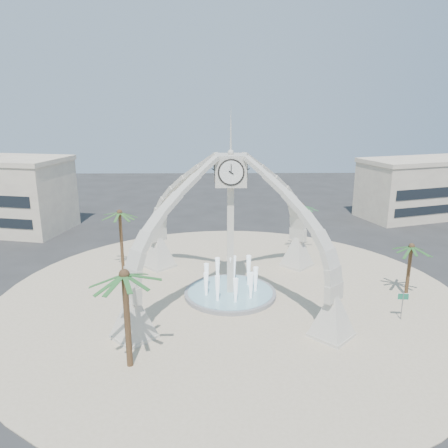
{
  "coord_description": "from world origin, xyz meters",
  "views": [
    {
      "loc": [
        -1.04,
        -35.11,
        16.22
      ],
      "look_at": [
        -0.51,
        2.0,
        5.97
      ],
      "focal_mm": 35.0,
      "sensor_mm": 36.0,
      "label": 1
    }
  ],
  "objects_px": {
    "street_sign": "(403,300)",
    "palm_south": "(124,276)",
    "palm_east": "(412,247)",
    "palm_west": "(120,213)",
    "fountain": "(230,293)",
    "clock_tower": "(230,224)",
    "palm_north": "(302,206)"
  },
  "relations": [
    {
      "from": "clock_tower",
      "to": "street_sign",
      "type": "xyz_separation_m",
      "value": [
        13.12,
        -4.63,
        -4.8
      ]
    },
    {
      "from": "clock_tower",
      "to": "street_sign",
      "type": "relative_size",
      "value": 7.59
    },
    {
      "from": "palm_east",
      "to": "palm_north",
      "type": "distance_m",
      "value": 13.66
    },
    {
      "from": "clock_tower",
      "to": "palm_south",
      "type": "height_order",
      "value": "clock_tower"
    },
    {
      "from": "palm_west",
      "to": "street_sign",
      "type": "bearing_deg",
      "value": -24.59
    },
    {
      "from": "palm_north",
      "to": "palm_south",
      "type": "distance_m",
      "value": 26.4
    },
    {
      "from": "clock_tower",
      "to": "street_sign",
      "type": "bearing_deg",
      "value": -19.43
    },
    {
      "from": "fountain",
      "to": "street_sign",
      "type": "height_order",
      "value": "fountain"
    },
    {
      "from": "palm_west",
      "to": "palm_north",
      "type": "xyz_separation_m",
      "value": [
        18.77,
        5.06,
        -0.53
      ]
    },
    {
      "from": "street_sign",
      "to": "palm_north",
      "type": "bearing_deg",
      "value": 112.63
    },
    {
      "from": "street_sign",
      "to": "palm_south",
      "type": "bearing_deg",
      "value": -158.19
    },
    {
      "from": "palm_south",
      "to": "street_sign",
      "type": "height_order",
      "value": "palm_south"
    },
    {
      "from": "clock_tower",
      "to": "palm_east",
      "type": "height_order",
      "value": "clock_tower"
    },
    {
      "from": "palm_west",
      "to": "palm_east",
      "type": "bearing_deg",
      "value": -14.06
    },
    {
      "from": "palm_west",
      "to": "palm_north",
      "type": "relative_size",
      "value": 1.09
    },
    {
      "from": "fountain",
      "to": "palm_west",
      "type": "height_order",
      "value": "palm_west"
    },
    {
      "from": "palm_north",
      "to": "palm_east",
      "type": "bearing_deg",
      "value": -58.06
    },
    {
      "from": "palm_west",
      "to": "fountain",
      "type": "bearing_deg",
      "value": -30.42
    },
    {
      "from": "clock_tower",
      "to": "street_sign",
      "type": "height_order",
      "value": "clock_tower"
    },
    {
      "from": "fountain",
      "to": "palm_west",
      "type": "relative_size",
      "value": 1.2
    },
    {
      "from": "fountain",
      "to": "palm_east",
      "type": "distance_m",
      "value": 15.93
    },
    {
      "from": "palm_south",
      "to": "palm_north",
      "type": "bearing_deg",
      "value": 55.76
    },
    {
      "from": "palm_north",
      "to": "fountain",
      "type": "bearing_deg",
      "value": -125.77
    },
    {
      "from": "fountain",
      "to": "clock_tower",
      "type": "bearing_deg",
      "value": -90.0
    },
    {
      "from": "palm_east",
      "to": "palm_west",
      "type": "relative_size",
      "value": 0.78
    },
    {
      "from": "fountain",
      "to": "palm_south",
      "type": "xyz_separation_m",
      "value": [
        -6.7,
        -10.52,
        5.91
      ]
    },
    {
      "from": "palm_east",
      "to": "palm_west",
      "type": "height_order",
      "value": "palm_west"
    },
    {
      "from": "palm_east",
      "to": "palm_west",
      "type": "distance_m",
      "value": 26.82
    },
    {
      "from": "palm_east",
      "to": "palm_south",
      "type": "distance_m",
      "value": 24.38
    },
    {
      "from": "palm_west",
      "to": "palm_south",
      "type": "height_order",
      "value": "palm_south"
    },
    {
      "from": "palm_south",
      "to": "fountain",
      "type": "bearing_deg",
      "value": 57.48
    },
    {
      "from": "clock_tower",
      "to": "palm_north",
      "type": "relative_size",
      "value": 2.93
    }
  ]
}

